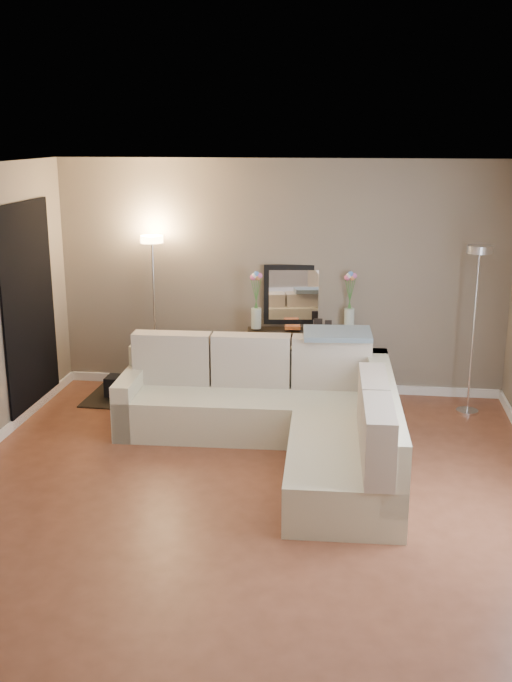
# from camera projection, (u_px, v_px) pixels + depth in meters

# --- Properties ---
(floor) EXTENTS (5.00, 5.50, 0.01)m
(floor) POSITION_uv_depth(u_px,v_px,m) (243.00, 498.00, 6.17)
(floor) COLOR brown
(floor) RESTS_ON ground
(ceiling) EXTENTS (5.00, 5.50, 0.01)m
(ceiling) POSITION_uv_depth(u_px,v_px,m) (241.00, 169.00, 5.47)
(ceiling) COLOR white
(ceiling) RESTS_ON ground
(wall_back) EXTENTS (5.00, 0.02, 2.60)m
(wall_back) POSITION_uv_depth(u_px,v_px,m) (279.00, 278.00, 8.46)
(wall_back) COLOR gray
(wall_back) RESTS_ON ground
(wall_front) EXTENTS (5.00, 0.02, 2.60)m
(wall_front) POSITION_uv_depth(u_px,v_px,m) (143.00, 518.00, 3.18)
(wall_front) COLOR gray
(wall_front) RESTS_ON ground
(baseboard_back) EXTENTS (5.00, 0.03, 0.10)m
(baseboard_back) POSITION_uv_depth(u_px,v_px,m) (278.00, 385.00, 8.77)
(baseboard_back) COLOR white
(baseboard_back) RESTS_ON ground
(doorway) EXTENTS (0.02, 1.20, 2.20)m
(doorway) POSITION_uv_depth(u_px,v_px,m) (29.00, 310.00, 7.82)
(doorway) COLOR black
(doorway) RESTS_ON ground
(sectional_sofa) EXTENTS (2.72, 2.54, 0.92)m
(sectional_sofa) POSITION_uv_depth(u_px,v_px,m) (286.00, 414.00, 7.05)
(sectional_sofa) COLOR beige
(sectional_sofa) RESTS_ON floor
(throw_blanket) EXTENTS (0.69, 0.44, 0.09)m
(throw_blanket) POSITION_uv_depth(u_px,v_px,m) (337.00, 334.00, 7.46)
(throw_blanket) COLOR slate
(throw_blanket) RESTS_ON sectional_sofa
(console_table) EXTENTS (1.25, 0.48, 0.75)m
(console_table) POSITION_uv_depth(u_px,v_px,m) (295.00, 358.00, 8.50)
(console_table) COLOR black
(console_table) RESTS_ON floor
(leaning_mirror) EXTENTS (0.86, 0.15, 0.67)m
(leaning_mirror) POSITION_uv_depth(u_px,v_px,m) (302.00, 295.00, 8.46)
(leaning_mirror) COLOR black
(leaning_mirror) RESTS_ON console_table
(table_decor) EXTENTS (0.52, 0.13, 0.12)m
(table_decor) POSITION_uv_depth(u_px,v_px,m) (302.00, 326.00, 8.36)
(table_decor) COLOR #CC5B24
(table_decor) RESTS_ON console_table
(flower_vase_left) EXTENTS (0.14, 0.13, 0.64)m
(flower_vase_left) POSITION_uv_depth(u_px,v_px,m) (256.00, 304.00, 8.34)
(flower_vase_left) COLOR silver
(flower_vase_left) RESTS_ON console_table
(flower_vase_right) EXTENTS (0.14, 0.13, 0.64)m
(flower_vase_right) POSITION_uv_depth(u_px,v_px,m) (350.00, 304.00, 8.33)
(flower_vase_right) COLOR silver
(flower_vase_right) RESTS_ON console_table
(floor_lamp_lit) EXTENTS (0.26, 0.26, 1.77)m
(floor_lamp_lit) POSITION_uv_depth(u_px,v_px,m) (153.00, 282.00, 8.47)
(floor_lamp_lit) COLOR silver
(floor_lamp_lit) RESTS_ON floor
(floor_lamp_unlit) EXTENTS (0.31, 0.31, 1.77)m
(floor_lamp_unlit) POSITION_uv_depth(u_px,v_px,m) (476.00, 297.00, 7.70)
(floor_lamp_unlit) COLOR silver
(floor_lamp_unlit) RESTS_ON floor
(charcoal_rug) EXTENTS (1.17, 0.89, 0.02)m
(charcoal_rug) POSITION_uv_depth(u_px,v_px,m) (141.00, 397.00, 8.49)
(charcoal_rug) COLOR black
(charcoal_rug) RESTS_ON floor
(black_bag) EXTENTS (0.33, 0.24, 0.21)m
(black_bag) POSITION_uv_depth(u_px,v_px,m) (121.00, 386.00, 8.40)
(black_bag) COLOR black
(black_bag) RESTS_ON charcoal_rug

